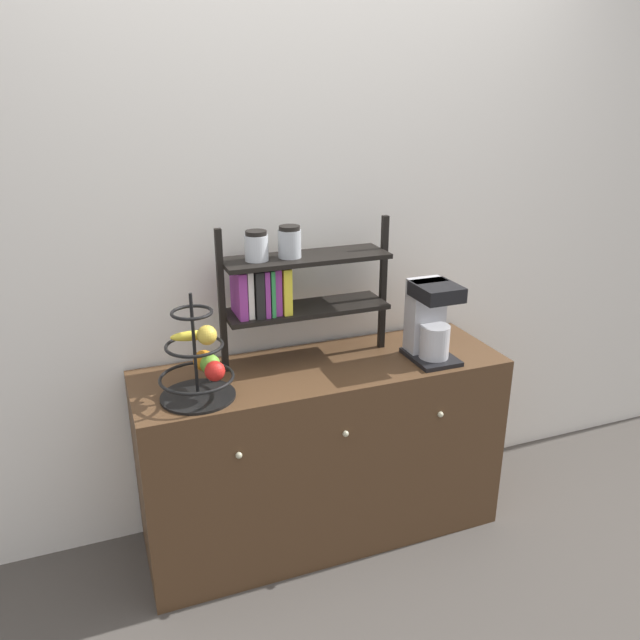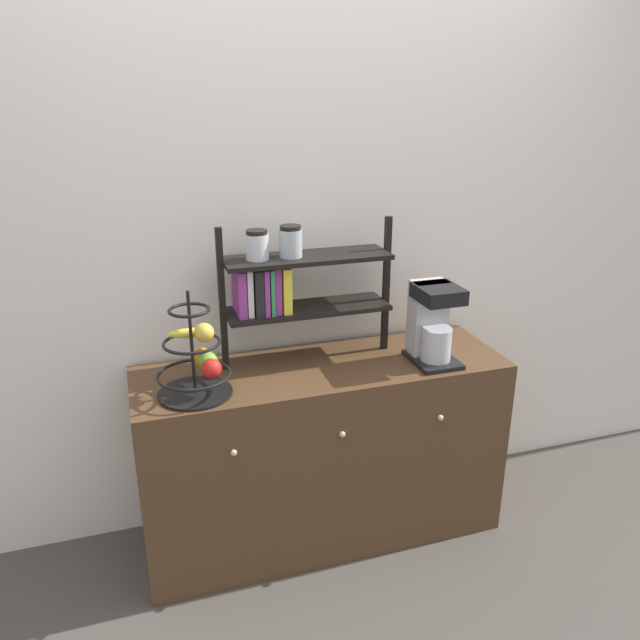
# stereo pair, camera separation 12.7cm
# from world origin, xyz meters

# --- Properties ---
(ground_plane) EXTENTS (12.00, 12.00, 0.00)m
(ground_plane) POSITION_xyz_m (0.00, 0.00, 0.00)
(ground_plane) COLOR #47423D
(wall_back) EXTENTS (7.00, 0.05, 2.60)m
(wall_back) POSITION_xyz_m (0.00, 0.52, 1.30)
(wall_back) COLOR silver
(wall_back) RESTS_ON ground_plane
(sideboard) EXTENTS (1.48, 0.49, 0.79)m
(sideboard) POSITION_xyz_m (0.00, 0.24, 0.39)
(sideboard) COLOR #4C331E
(sideboard) RESTS_ON ground_plane
(coffee_maker) EXTENTS (0.17, 0.23, 0.32)m
(coffee_maker) POSITION_xyz_m (0.44, 0.17, 0.95)
(coffee_maker) COLOR black
(coffee_maker) RESTS_ON sideboard
(fruit_stand) EXTENTS (0.27, 0.27, 0.39)m
(fruit_stand) POSITION_xyz_m (-0.49, 0.15, 0.91)
(fruit_stand) COLOR black
(fruit_stand) RESTS_ON sideboard
(shelf_hutch) EXTENTS (0.70, 0.20, 0.56)m
(shelf_hutch) POSITION_xyz_m (-0.12, 0.33, 1.13)
(shelf_hutch) COLOR black
(shelf_hutch) RESTS_ON sideboard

